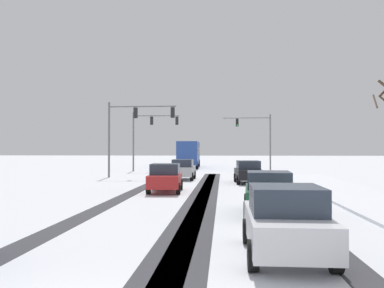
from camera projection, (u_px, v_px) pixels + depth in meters
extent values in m
cube|color=#38383D|center=(129.00, 194.00, 22.93)|extent=(0.83, 38.36, 0.01)
cube|color=#38383D|center=(274.00, 195.00, 22.37)|extent=(0.77, 38.36, 0.01)
cube|color=#38383D|center=(207.00, 195.00, 22.62)|extent=(1.09, 38.36, 0.01)
cube|color=#38383D|center=(200.00, 195.00, 22.65)|extent=(1.06, 38.36, 0.01)
cube|color=white|center=(368.00, 199.00, 20.32)|extent=(4.00, 38.36, 0.12)
cylinder|color=slate|center=(109.00, 140.00, 36.72)|extent=(0.18, 0.18, 6.50)
cylinder|color=slate|center=(142.00, 106.00, 36.39)|extent=(5.88, 0.40, 0.12)
cube|color=black|center=(136.00, 113.00, 36.46)|extent=(0.33, 0.26, 0.90)
sphere|color=black|center=(136.00, 110.00, 36.62)|extent=(0.20, 0.20, 0.20)
sphere|color=black|center=(136.00, 113.00, 36.62)|extent=(0.20, 0.20, 0.20)
sphere|color=green|center=(136.00, 117.00, 36.61)|extent=(0.20, 0.20, 0.20)
cube|color=black|center=(173.00, 113.00, 36.07)|extent=(0.33, 0.26, 0.90)
sphere|color=black|center=(173.00, 109.00, 36.23)|extent=(0.20, 0.20, 0.20)
sphere|color=black|center=(173.00, 113.00, 36.23)|extent=(0.20, 0.20, 0.20)
sphere|color=green|center=(173.00, 116.00, 36.22)|extent=(0.20, 0.20, 0.20)
cylinder|color=slate|center=(270.00, 142.00, 49.56)|extent=(0.18, 0.18, 6.50)
cylinder|color=slate|center=(247.00, 118.00, 49.85)|extent=(5.50, 0.25, 0.12)
cube|color=black|center=(237.00, 123.00, 49.95)|extent=(0.33, 0.25, 0.90)
sphere|color=black|center=(237.00, 120.00, 49.80)|extent=(0.20, 0.20, 0.20)
sphere|color=black|center=(237.00, 123.00, 49.79)|extent=(0.20, 0.20, 0.20)
sphere|color=green|center=(237.00, 125.00, 49.79)|extent=(0.20, 0.20, 0.20)
cylinder|color=slate|center=(133.00, 142.00, 46.69)|extent=(0.18, 0.18, 6.50)
cylinder|color=slate|center=(156.00, 116.00, 46.61)|extent=(5.06, 0.28, 0.12)
cube|color=black|center=(152.00, 121.00, 46.63)|extent=(0.33, 0.25, 0.90)
sphere|color=black|center=(152.00, 118.00, 46.79)|extent=(0.20, 0.20, 0.20)
sphere|color=black|center=(152.00, 121.00, 46.79)|extent=(0.20, 0.20, 0.20)
sphere|color=green|center=(152.00, 124.00, 46.79)|extent=(0.20, 0.20, 0.20)
cube|color=black|center=(177.00, 121.00, 46.51)|extent=(0.33, 0.25, 0.90)
sphere|color=black|center=(177.00, 118.00, 46.68)|extent=(0.20, 0.20, 0.20)
sphere|color=black|center=(177.00, 121.00, 46.67)|extent=(0.20, 0.20, 0.20)
sphere|color=green|center=(177.00, 124.00, 46.67)|extent=(0.20, 0.20, 0.20)
cube|color=#B7BABF|center=(183.00, 171.00, 33.93)|extent=(1.74, 4.12, 0.70)
cube|color=#2D3847|center=(183.00, 163.00, 33.79)|extent=(1.58, 1.92, 0.60)
cylinder|color=black|center=(175.00, 175.00, 35.26)|extent=(0.23, 0.64, 0.64)
cylinder|color=black|center=(194.00, 175.00, 35.13)|extent=(0.23, 0.64, 0.64)
cylinder|color=black|center=(171.00, 177.00, 32.73)|extent=(0.23, 0.64, 0.64)
cylinder|color=black|center=(192.00, 177.00, 32.60)|extent=(0.23, 0.64, 0.64)
cube|color=black|center=(248.00, 174.00, 30.37)|extent=(1.89, 4.17, 0.70)
cube|color=#2D3847|center=(248.00, 165.00, 30.23)|extent=(1.65, 1.97, 0.60)
cylinder|color=black|center=(235.00, 178.00, 31.66)|extent=(0.25, 0.65, 0.64)
cylinder|color=black|center=(257.00, 178.00, 31.61)|extent=(0.25, 0.65, 0.64)
cylinder|color=black|center=(238.00, 180.00, 29.12)|extent=(0.25, 0.65, 0.64)
cylinder|color=black|center=(262.00, 180.00, 29.07)|extent=(0.25, 0.65, 0.64)
cube|color=red|center=(165.00, 180.00, 24.16)|extent=(1.89, 4.17, 0.70)
cube|color=#2D3847|center=(165.00, 169.00, 24.02)|extent=(1.65, 1.97, 0.60)
cylinder|color=black|center=(154.00, 185.00, 25.45)|extent=(0.25, 0.65, 0.64)
cylinder|color=black|center=(181.00, 185.00, 25.41)|extent=(0.25, 0.65, 0.64)
cylinder|color=black|center=(148.00, 188.00, 22.91)|extent=(0.25, 0.65, 0.64)
cylinder|color=black|center=(178.00, 189.00, 22.87)|extent=(0.25, 0.65, 0.64)
cube|color=#194C2D|center=(269.00, 197.00, 15.84)|extent=(1.93, 4.19, 0.70)
cube|color=#2D3847|center=(269.00, 180.00, 15.70)|extent=(1.67, 1.99, 0.60)
cylinder|color=black|center=(247.00, 202.00, 17.20)|extent=(0.26, 0.65, 0.64)
cylinder|color=black|center=(287.00, 202.00, 16.99)|extent=(0.26, 0.65, 0.64)
cylinder|color=black|center=(247.00, 211.00, 14.68)|extent=(0.26, 0.65, 0.64)
cylinder|color=black|center=(294.00, 212.00, 14.47)|extent=(0.26, 0.65, 0.64)
cube|color=silver|center=(285.00, 227.00, 9.71)|extent=(1.74, 4.12, 0.70)
cube|color=#2D3847|center=(286.00, 199.00, 9.57)|extent=(1.58, 1.91, 0.60)
cylinder|color=black|center=(247.00, 231.00, 11.04)|extent=(0.23, 0.64, 0.64)
cylinder|color=black|center=(310.00, 232.00, 10.90)|extent=(0.23, 0.64, 0.64)
cylinder|color=black|center=(253.00, 255.00, 8.50)|extent=(0.23, 0.64, 0.64)
cylinder|color=black|center=(336.00, 257.00, 8.37)|extent=(0.23, 0.64, 0.64)
cube|color=#284793|center=(189.00, 153.00, 55.76)|extent=(2.80, 11.06, 2.90)
cube|color=#283342|center=(189.00, 150.00, 55.76)|extent=(2.82, 10.19, 0.90)
cylinder|color=black|center=(197.00, 165.00, 51.84)|extent=(0.33, 0.97, 0.96)
cylinder|color=black|center=(178.00, 165.00, 51.95)|extent=(0.33, 0.97, 0.96)
cylinder|color=black|center=(199.00, 163.00, 58.98)|extent=(0.33, 0.97, 0.96)
cylinder|color=black|center=(182.00, 163.00, 59.09)|extent=(0.33, 0.97, 0.96)
cylinder|color=#4C3828|center=(384.00, 92.00, 24.38)|extent=(0.80, 0.72, 0.66)
cylinder|color=#4C3828|center=(375.00, 101.00, 24.26)|extent=(0.46, 1.69, 0.98)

